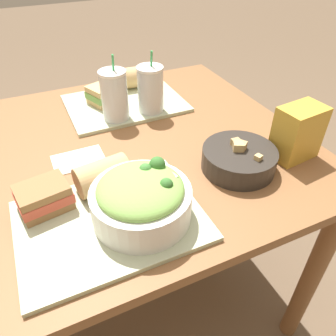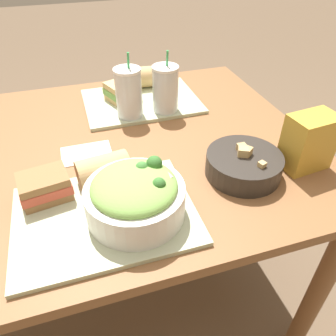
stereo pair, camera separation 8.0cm
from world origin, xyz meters
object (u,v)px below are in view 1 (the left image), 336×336
sandwich_near (44,197)px  baguette_far (129,78)px  drink_cup_red (151,91)px  baguette_near (104,175)px  sandwich_far (105,94)px  salad_bowl (141,198)px  napkin_folded (79,160)px  drink_cup_dark (115,97)px  soup_bowl (239,158)px  chip_bag (298,133)px

sandwich_near → baguette_far: size_ratio=1.31×
baguette_far → drink_cup_red: 0.21m
baguette_near → sandwich_far: baguette_near is taller
sandwich_near → salad_bowl: bearing=-40.8°
drink_cup_red → napkin_folded: drink_cup_red is taller
sandwich_far → napkin_folded: bearing=-141.2°
sandwich_near → sandwich_far: size_ratio=0.96×
baguette_near → sandwich_far: (0.13, 0.45, -0.01)m
sandwich_far → drink_cup_dark: size_ratio=0.63×
sandwich_near → sandwich_far: same height
soup_bowl → sandwich_far: bearing=113.5°
salad_bowl → sandwich_near: (-0.19, 0.12, -0.02)m
sandwich_near → drink_cup_red: (0.40, 0.34, 0.04)m
napkin_folded → sandwich_far: bearing=60.5°
baguette_near → napkin_folded: 0.17m
baguette_far → drink_cup_dark: size_ratio=0.46×
baguette_near → napkin_folded: bearing=4.0°
sandwich_far → drink_cup_dark: drink_cup_dark is taller
drink_cup_dark → chip_bag: 0.56m
baguette_near → chip_bag: chip_bag is taller
salad_bowl → drink_cup_dark: (0.08, 0.45, 0.02)m
baguette_far → chip_bag: 0.67m
drink_cup_red → napkin_folded: size_ratio=1.43×
sandwich_far → drink_cup_red: drink_cup_red is taller
sandwich_near → baguette_far: (0.39, 0.54, 0.01)m
drink_cup_dark → napkin_folded: (-0.17, -0.17, -0.09)m
drink_cup_red → napkin_folded: 0.35m
baguette_near → drink_cup_red: (0.26, 0.32, 0.03)m
sandwich_near → soup_bowl: bearing=-15.0°
salad_bowl → sandwich_near: bearing=148.7°
salad_bowl → baguette_far: size_ratio=2.25×
sandwich_far → chip_bag: 0.66m
soup_bowl → drink_cup_red: 0.40m
salad_bowl → baguette_far: salad_bowl is taller
sandwich_near → napkin_folded: 0.21m
drink_cup_dark → salad_bowl: bearing=-100.5°
sandwich_far → baguette_near: bearing=-128.0°
drink_cup_dark → chip_bag: bearing=-45.3°
soup_bowl → drink_cup_dark: drink_cup_dark is taller
baguette_near → drink_cup_red: bearing=-46.5°
salad_bowl → drink_cup_red: bearing=65.3°
salad_bowl → soup_bowl: 0.31m
sandwich_near → chip_bag: (0.67, -0.06, 0.03)m
drink_cup_dark → napkin_folded: 0.25m
baguette_far → drink_cup_red: (0.01, -0.21, 0.03)m
sandwich_far → drink_cup_red: bearing=-66.8°
baguette_near → drink_cup_red: size_ratio=0.67×
chip_bag → napkin_folded: 0.61m
sandwich_near → baguette_near: bearing=-5.1°
baguette_far → drink_cup_dark: bearing=155.1°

